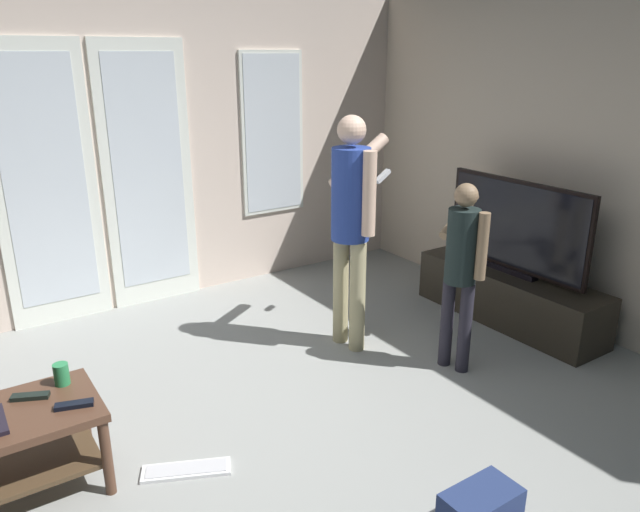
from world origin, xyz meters
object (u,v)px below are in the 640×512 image
(person_adult, at_px, (352,213))
(loose_keyboard, at_px, (186,470))
(flat_screen_tv, at_px, (516,227))
(cup_near_edge, at_px, (61,374))
(dvd_remote_slim, at_px, (30,396))
(person_child, at_px, (462,261))
(tv_remote_black, at_px, (74,405))
(tv_stand, at_px, (509,297))

(person_adult, relative_size, loose_keyboard, 3.57)
(flat_screen_tv, xyz_separation_m, person_adult, (-1.26, 0.36, 0.21))
(cup_near_edge, relative_size, dvd_remote_slim, 0.65)
(flat_screen_tv, height_order, loose_keyboard, flat_screen_tv)
(person_child, relative_size, tv_remote_black, 7.34)
(tv_stand, relative_size, person_adult, 0.94)
(dvd_remote_slim, bearing_deg, person_adult, 32.84)
(flat_screen_tv, distance_m, loose_keyboard, 2.89)
(flat_screen_tv, relative_size, loose_keyboard, 2.72)
(flat_screen_tv, relative_size, person_child, 0.99)
(person_adult, xyz_separation_m, tv_remote_black, (-1.96, -0.49, -0.52))
(loose_keyboard, bearing_deg, tv_stand, 6.19)
(loose_keyboard, distance_m, tv_remote_black, 0.65)
(loose_keyboard, height_order, tv_remote_black, tv_remote_black)
(cup_near_edge, distance_m, dvd_remote_slim, 0.17)
(flat_screen_tv, bearing_deg, person_child, -161.79)
(tv_stand, distance_m, loose_keyboard, 2.80)
(flat_screen_tv, height_order, person_child, person_child)
(tv_stand, bearing_deg, person_child, -162.04)
(loose_keyboard, xyz_separation_m, dvd_remote_slim, (-0.60, 0.37, 0.44))
(loose_keyboard, relative_size, cup_near_edge, 4.12)
(dvd_remote_slim, bearing_deg, flat_screen_tv, 23.69)
(tv_stand, bearing_deg, cup_near_edge, 177.87)
(person_adult, bearing_deg, dvd_remote_slim, -171.94)
(person_child, xyz_separation_m, tv_remote_black, (-2.34, 0.16, -0.30))
(tv_stand, bearing_deg, flat_screen_tv, 115.01)
(flat_screen_tv, xyz_separation_m, loose_keyboard, (-2.77, -0.30, -0.75))
(flat_screen_tv, bearing_deg, dvd_remote_slim, 178.92)
(tv_stand, height_order, tv_remote_black, tv_remote_black)
(person_adult, height_order, person_child, person_adult)
(dvd_remote_slim, bearing_deg, person_child, 16.75)
(loose_keyboard, height_order, dvd_remote_slim, dvd_remote_slim)
(flat_screen_tv, xyz_separation_m, person_child, (-0.88, -0.29, -0.01))
(tv_stand, distance_m, cup_near_edge, 3.24)
(tv_stand, relative_size, cup_near_edge, 13.84)
(tv_remote_black, distance_m, dvd_remote_slim, 0.25)
(person_child, bearing_deg, flat_screen_tv, 18.21)
(cup_near_edge, xyz_separation_m, tv_remote_black, (-0.00, -0.24, -0.04))
(tv_stand, xyz_separation_m, dvd_remote_slim, (-3.38, 0.07, 0.25))
(tv_stand, bearing_deg, dvd_remote_slim, 178.86)
(tv_stand, height_order, person_adult, person_adult)
(cup_near_edge, bearing_deg, loose_keyboard, -43.54)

